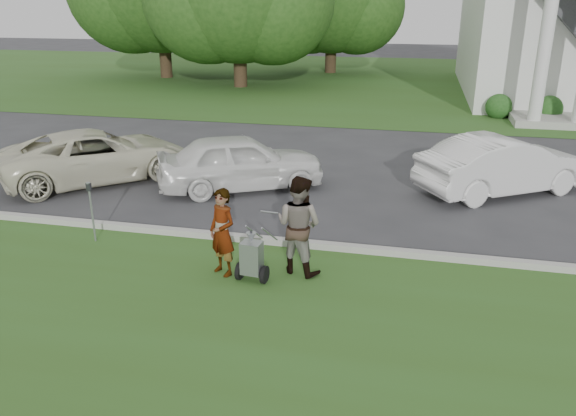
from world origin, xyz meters
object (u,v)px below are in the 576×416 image
(person_left, at_px, (222,233))
(tree_back, at_px, (332,0))
(striping_cart, at_px, (252,259))
(person_right, at_px, (299,226))
(car_b, at_px, (241,162))
(car_d, at_px, (504,165))
(parking_meter_near, at_px, (91,205))
(car_a, at_px, (98,156))

(person_left, bearing_deg, tree_back, 126.18)
(tree_back, distance_m, person_left, 31.30)
(striping_cart, distance_m, person_right, 1.02)
(car_b, distance_m, car_d, 6.75)
(person_left, relative_size, parking_meter_near, 1.25)
(tree_back, height_order, car_b, tree_back)
(person_right, height_order, car_b, person_right)
(striping_cart, xyz_separation_m, parking_meter_near, (-3.65, 0.93, 0.38))
(tree_back, xyz_separation_m, car_a, (-2.28, -26.26, -4.03))
(tree_back, distance_m, car_b, 26.45)
(person_left, distance_m, car_b, 4.97)
(car_b, xyz_separation_m, car_d, (6.65, 1.19, 0.01))
(tree_back, xyz_separation_m, car_d, (8.40, -24.89, -3.99))
(parking_meter_near, distance_m, car_a, 4.42)
(person_left, height_order, car_b, person_left)
(parking_meter_near, bearing_deg, person_right, -5.11)
(person_left, relative_size, car_a, 0.32)
(car_a, bearing_deg, parking_meter_near, 165.74)
(striping_cart, distance_m, person_left, 0.70)
(car_a, bearing_deg, striping_cart, -172.99)
(person_left, xyz_separation_m, car_b, (-1.19, 4.82, -0.07))
(tree_back, bearing_deg, car_a, -94.97)
(tree_back, bearing_deg, striping_cart, -83.52)
(striping_cart, bearing_deg, tree_back, 102.11)
(person_left, bearing_deg, car_d, 78.53)
(tree_back, relative_size, person_right, 5.30)
(tree_back, height_order, car_a, tree_back)
(tree_back, bearing_deg, car_b, -86.15)
(person_left, bearing_deg, parking_meter_near, -163.71)
(striping_cart, height_order, car_d, car_d)
(parking_meter_near, bearing_deg, car_b, 65.02)
(person_right, distance_m, car_a, 7.79)
(car_a, relative_size, car_b, 1.17)
(parking_meter_near, relative_size, car_d, 0.29)
(person_right, xyz_separation_m, car_a, (-6.53, 4.25, -0.21))
(person_left, relative_size, car_b, 0.37)
(striping_cart, bearing_deg, parking_meter_near, 171.38)
(person_right, height_order, parking_meter_near, person_right)
(car_b, bearing_deg, person_left, 165.27)
(tree_back, bearing_deg, car_d, -71.35)
(person_right, xyz_separation_m, car_b, (-2.49, 4.42, -0.17))
(person_right, relative_size, car_d, 0.40)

